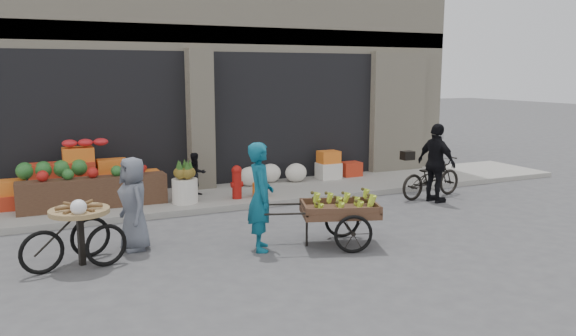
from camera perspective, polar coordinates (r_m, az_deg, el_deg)
name	(u,v)px	position (r m, az deg, el deg)	size (l,w,h in m)	color
ground	(293,255)	(8.65, 0.55, -8.85)	(80.00, 80.00, 0.00)	#424244
sidewalk	(213,197)	(12.33, -7.58, -2.98)	(18.00, 2.20, 0.12)	gray
building	(168,49)	(15.85, -12.13, 11.74)	(14.00, 6.45, 7.00)	beige
fruit_display	(91,176)	(12.02, -19.43, -0.81)	(3.10, 1.12, 1.24)	red
pineapple_bin	(185,191)	(11.60, -10.43, -2.30)	(0.52, 0.52, 0.50)	silver
fire_hydrant	(237,181)	(11.84, -5.22, -1.28)	(0.22, 0.22, 0.71)	#A5140F
orange_bucket	(260,190)	(12.01, -2.88, -2.23)	(0.32, 0.32, 0.30)	orange
right_bay_goods	(308,169)	(13.77, 2.09, -0.10)	(3.35, 0.60, 0.70)	silver
seated_person	(196,174)	(12.23, -9.34, -0.63)	(0.45, 0.35, 0.93)	black
banana_cart	(337,208)	(9.00, 5.00, -4.04)	(2.19, 1.40, 0.85)	brown
vendor_woman	(261,197)	(8.71, -2.80, -2.93)	(0.62, 0.41, 1.70)	#0E556E
tricycle_cart	(80,227)	(8.59, -20.40, -5.67)	(1.46, 1.05, 0.95)	#9E7F51
vendor_grey	(134,204)	(9.06, -15.41, -3.52)	(0.72, 0.47, 1.47)	slate
bicycle	(431,177)	(12.82, 14.33, -0.94)	(0.60, 1.72, 0.90)	black
cyclist	(436,163)	(12.33, 14.85, 0.48)	(0.99, 0.41, 1.69)	black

